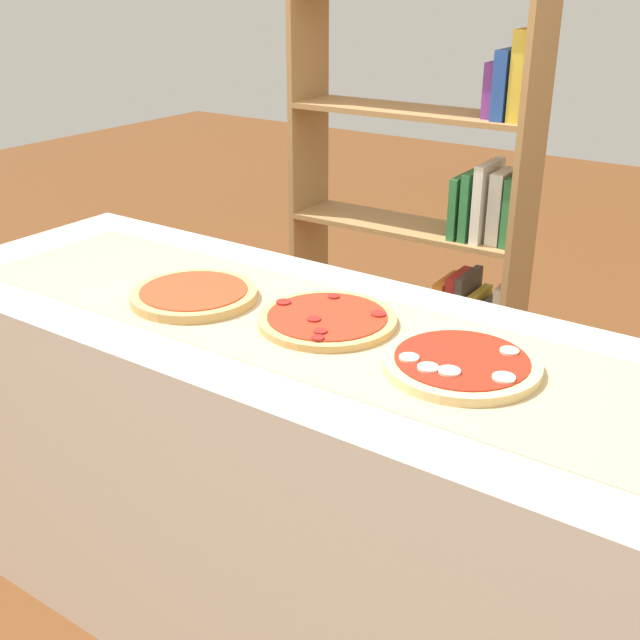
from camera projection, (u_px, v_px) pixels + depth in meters
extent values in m
plane|color=brown|center=(320.00, 634.00, 2.07)|extent=(12.00, 12.00, 0.00)
cube|color=beige|center=(320.00, 496.00, 1.89)|extent=(2.13, 0.69, 0.88)
cube|color=tan|center=(320.00, 328.00, 1.71)|extent=(1.82, 0.44, 0.00)
cylinder|color=tan|center=(194.00, 295.00, 1.85)|extent=(0.30, 0.30, 0.02)
cylinder|color=red|center=(194.00, 290.00, 1.85)|extent=(0.25, 0.25, 0.00)
cylinder|color=tan|center=(327.00, 320.00, 1.73)|extent=(0.30, 0.30, 0.02)
cylinder|color=red|center=(327.00, 316.00, 1.73)|extent=(0.26, 0.26, 0.00)
cylinder|color=maroon|center=(284.00, 302.00, 1.79)|extent=(0.03, 0.03, 0.00)
cylinder|color=maroon|center=(378.00, 314.00, 1.73)|extent=(0.03, 0.03, 0.00)
cylinder|color=maroon|center=(314.00, 319.00, 1.70)|extent=(0.03, 0.03, 0.00)
cylinder|color=maroon|center=(320.00, 331.00, 1.64)|extent=(0.03, 0.03, 0.00)
cylinder|color=maroon|center=(334.00, 296.00, 1.82)|extent=(0.03, 0.03, 0.00)
cylinder|color=maroon|center=(318.00, 338.00, 1.61)|extent=(0.03, 0.03, 0.00)
cylinder|color=#E5C17F|center=(461.00, 364.00, 1.53)|extent=(0.31, 0.31, 0.02)
cylinder|color=#AD2314|center=(461.00, 359.00, 1.53)|extent=(0.26, 0.26, 0.00)
cylinder|color=#EFE5CC|center=(449.00, 371.00, 1.47)|extent=(0.04, 0.04, 0.00)
cylinder|color=#EFE5CC|center=(504.00, 378.00, 1.45)|extent=(0.04, 0.04, 0.00)
cylinder|color=#EFE5CC|center=(409.00, 358.00, 1.52)|extent=(0.04, 0.04, 0.00)
cylinder|color=#EFE5CC|center=(428.00, 367.00, 1.49)|extent=(0.04, 0.04, 0.00)
cylinder|color=#EFE5CC|center=(509.00, 351.00, 1.55)|extent=(0.04, 0.04, 0.00)
cube|color=#A87A47|center=(521.00, 248.00, 2.51)|extent=(0.03, 0.23, 1.57)
cube|color=#A87A47|center=(309.00, 208.00, 2.92)|extent=(0.03, 0.23, 1.57)
cube|color=#A87A47|center=(398.00, 421.00, 3.03)|extent=(0.80, 0.25, 0.02)
cube|color=#2D753D|center=(491.00, 418.00, 2.79)|extent=(0.04, 0.13, 0.25)
cube|color=#2D753D|center=(478.00, 418.00, 2.82)|extent=(0.04, 0.15, 0.22)
cube|color=#753384|center=(467.00, 413.00, 2.84)|extent=(0.04, 0.16, 0.23)
cube|color=silver|center=(456.00, 407.00, 2.86)|extent=(0.04, 0.13, 0.26)
cube|color=#A87A47|center=(402.00, 329.00, 2.87)|extent=(0.80, 0.25, 0.02)
cube|color=silver|center=(502.00, 319.00, 2.63)|extent=(0.03, 0.13, 0.25)
cube|color=#47423D|center=(489.00, 324.00, 2.67)|extent=(0.04, 0.14, 0.18)
cube|color=gold|center=(476.00, 319.00, 2.69)|extent=(0.03, 0.18, 0.20)
cube|color=#47423D|center=(467.00, 308.00, 2.70)|extent=(0.03, 0.18, 0.26)
cube|color=#B22823|center=(457.00, 307.00, 2.71)|extent=(0.04, 0.15, 0.25)
cube|color=orange|center=(446.00, 308.00, 2.74)|extent=(0.04, 0.17, 0.22)
cube|color=#A87A47|center=(407.00, 226.00, 2.72)|extent=(0.80, 0.25, 0.02)
cube|color=#2D753D|center=(514.00, 210.00, 2.48)|extent=(0.03, 0.16, 0.22)
cube|color=silver|center=(502.00, 206.00, 2.50)|extent=(0.05, 0.14, 0.23)
cube|color=silver|center=(487.00, 201.00, 2.52)|extent=(0.03, 0.18, 0.25)
cube|color=#2D753D|center=(475.00, 203.00, 2.55)|extent=(0.03, 0.19, 0.22)
cube|color=#2D753D|center=(464.00, 204.00, 2.57)|extent=(0.03, 0.19, 0.20)
cube|color=#A87A47|center=(412.00, 111.00, 2.56)|extent=(0.80, 0.25, 0.02)
cube|color=gold|center=(526.00, 75.00, 2.32)|extent=(0.04, 0.17, 0.26)
cube|color=#234799|center=(509.00, 84.00, 2.35)|extent=(0.04, 0.18, 0.20)
cube|color=#753384|center=(496.00, 89.00, 2.38)|extent=(0.04, 0.13, 0.16)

